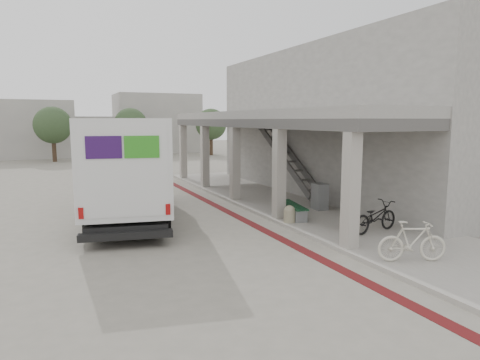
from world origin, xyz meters
name	(u,v)px	position (x,y,z in m)	size (l,w,h in m)	color
ground	(231,230)	(0.00, 0.00, 0.00)	(120.00, 120.00, 0.00)	slate
bike_lane_stripe	(235,215)	(1.00, 2.00, 0.01)	(0.35, 40.00, 0.01)	#4F0F11
sidewalk	(330,217)	(4.00, 0.00, 0.06)	(4.40, 28.00, 0.12)	gray
transit_building	(325,125)	(6.83, 4.50, 3.40)	(7.60, 17.00, 7.00)	gray
distant_backdrop	(74,129)	(-2.84, 35.89, 2.70)	(28.00, 10.00, 6.50)	gray
tree_left	(53,125)	(-5.00, 28.00, 3.18)	(3.20, 3.20, 4.80)	#38281C
tree_mid	(131,125)	(2.00, 30.00, 3.18)	(3.20, 3.20, 4.80)	#38281C
tree_right	(211,124)	(10.00, 29.00, 3.18)	(3.20, 3.20, 4.80)	#38281C
fedex_truck	(128,165)	(-2.73, 3.30, 1.96)	(4.20, 8.98, 3.69)	black
bench	(293,208)	(2.60, 0.36, 0.46)	(0.82, 2.10, 0.48)	slate
bollard_near	(346,220)	(3.22, -1.94, 0.44)	(0.42, 0.42, 0.63)	gray
bollard_far	(289,214)	(2.10, -0.26, 0.42)	(0.40, 0.40, 0.60)	gray
utility_cabinet	(320,196)	(4.30, 1.12, 0.64)	(0.46, 0.62, 1.03)	gray
bicycle_black	(375,217)	(3.90, -2.50, 0.61)	(0.65, 1.88, 0.99)	black
bicycle_cream	(412,241)	(2.77, -5.11, 0.64)	(0.49, 1.73, 1.04)	beige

